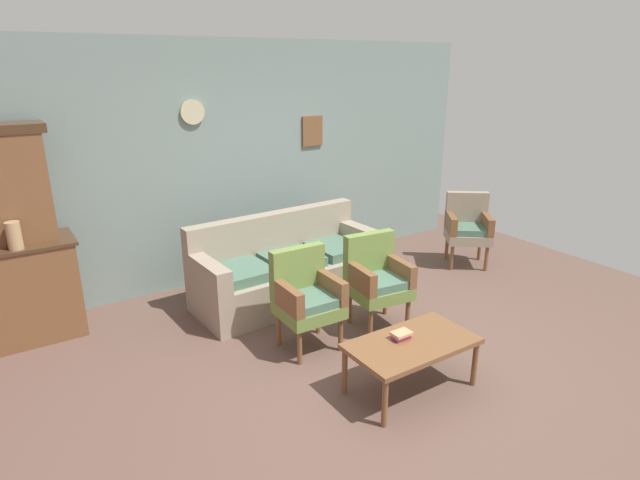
{
  "coord_description": "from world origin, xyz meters",
  "views": [
    {
      "loc": [
        -2.56,
        -2.88,
        2.45
      ],
      "look_at": [
        0.0,
        1.05,
        0.85
      ],
      "focal_mm": 29.38,
      "sensor_mm": 36.0,
      "label": 1
    }
  ],
  "objects_px": {
    "wingback_chair_by_fireplace": "(468,226)",
    "book_stack_on_table": "(401,335)",
    "coffee_table": "(412,346)",
    "vase_on_cabinet": "(14,236)",
    "armchair_near_couch_end": "(377,277)",
    "floral_couch": "(288,270)",
    "side_cabinet": "(12,294)",
    "armchair_near_cabinet": "(306,295)"
  },
  "relations": [
    {
      "from": "vase_on_cabinet",
      "to": "wingback_chair_by_fireplace",
      "type": "height_order",
      "value": "vase_on_cabinet"
    },
    {
      "from": "side_cabinet",
      "to": "armchair_near_cabinet",
      "type": "relative_size",
      "value": 1.28
    },
    {
      "from": "floral_couch",
      "to": "wingback_chair_by_fireplace",
      "type": "height_order",
      "value": "same"
    },
    {
      "from": "coffee_table",
      "to": "floral_couch",
      "type": "bearing_deg",
      "value": 88.71
    },
    {
      "from": "side_cabinet",
      "to": "floral_couch",
      "type": "xyz_separation_m",
      "value": [
        2.55,
        -0.56,
        -0.14
      ]
    },
    {
      "from": "vase_on_cabinet",
      "to": "wingback_chair_by_fireplace",
      "type": "xyz_separation_m",
      "value": [
        4.85,
        -0.72,
        -0.55
      ]
    },
    {
      "from": "coffee_table",
      "to": "book_stack_on_table",
      "type": "xyz_separation_m",
      "value": [
        -0.04,
        0.08,
        0.08
      ]
    },
    {
      "from": "side_cabinet",
      "to": "vase_on_cabinet",
      "type": "distance_m",
      "value": 0.62
    },
    {
      "from": "coffee_table",
      "to": "book_stack_on_table",
      "type": "bearing_deg",
      "value": 118.58
    },
    {
      "from": "armchair_near_cabinet",
      "to": "wingback_chair_by_fireplace",
      "type": "relative_size",
      "value": 1.0
    },
    {
      "from": "side_cabinet",
      "to": "armchair_near_couch_end",
      "type": "xyz_separation_m",
      "value": [
        2.95,
        -1.56,
        0.03
      ]
    },
    {
      "from": "armchair_near_couch_end",
      "to": "wingback_chair_by_fireplace",
      "type": "distance_m",
      "value": 2.11
    },
    {
      "from": "armchair_near_cabinet",
      "to": "armchair_near_couch_end",
      "type": "xyz_separation_m",
      "value": [
        0.78,
        -0.03,
        0.0
      ]
    },
    {
      "from": "floral_couch",
      "to": "side_cabinet",
      "type": "bearing_deg",
      "value": 167.64
    },
    {
      "from": "armchair_near_couch_end",
      "to": "book_stack_on_table",
      "type": "height_order",
      "value": "armchair_near_couch_end"
    },
    {
      "from": "wingback_chair_by_fireplace",
      "to": "coffee_table",
      "type": "bearing_deg",
      "value": -146.05
    },
    {
      "from": "floral_couch",
      "to": "coffee_table",
      "type": "height_order",
      "value": "floral_couch"
    },
    {
      "from": "vase_on_cabinet",
      "to": "coffee_table",
      "type": "relative_size",
      "value": 0.24
    },
    {
      "from": "armchair_near_cabinet",
      "to": "book_stack_on_table",
      "type": "relative_size",
      "value": 5.6
    },
    {
      "from": "floral_couch",
      "to": "wingback_chair_by_fireplace",
      "type": "xyz_separation_m",
      "value": [
        2.41,
        -0.34,
        0.17
      ]
    },
    {
      "from": "vase_on_cabinet",
      "to": "coffee_table",
      "type": "bearing_deg",
      "value": -44.69
    },
    {
      "from": "floral_couch",
      "to": "book_stack_on_table",
      "type": "height_order",
      "value": "floral_couch"
    },
    {
      "from": "vase_on_cabinet",
      "to": "coffee_table",
      "type": "xyz_separation_m",
      "value": [
        2.4,
        -2.37,
        -0.68
      ]
    },
    {
      "from": "wingback_chair_by_fireplace",
      "to": "coffee_table",
      "type": "xyz_separation_m",
      "value": [
        -2.45,
        -1.65,
        -0.12
      ]
    },
    {
      "from": "vase_on_cabinet",
      "to": "book_stack_on_table",
      "type": "relative_size",
      "value": 1.51
    },
    {
      "from": "floral_couch",
      "to": "coffee_table",
      "type": "distance_m",
      "value": 2.0
    },
    {
      "from": "vase_on_cabinet",
      "to": "armchair_near_cabinet",
      "type": "xyz_separation_m",
      "value": [
        2.07,
        -1.36,
        -0.55
      ]
    },
    {
      "from": "side_cabinet",
      "to": "vase_on_cabinet",
      "type": "relative_size",
      "value": 4.76
    },
    {
      "from": "vase_on_cabinet",
      "to": "armchair_near_couch_end",
      "type": "xyz_separation_m",
      "value": [
        2.85,
        -1.38,
        -0.55
      ]
    },
    {
      "from": "book_stack_on_table",
      "to": "coffee_table",
      "type": "bearing_deg",
      "value": -61.42
    },
    {
      "from": "armchair_near_couch_end",
      "to": "side_cabinet",
      "type": "bearing_deg",
      "value": 152.08
    },
    {
      "from": "side_cabinet",
      "to": "coffee_table",
      "type": "distance_m",
      "value": 3.57
    },
    {
      "from": "side_cabinet",
      "to": "wingback_chair_by_fireplace",
      "type": "bearing_deg",
      "value": -10.33
    },
    {
      "from": "armchair_near_couch_end",
      "to": "floral_couch",
      "type": "bearing_deg",
      "value": 111.97
    },
    {
      "from": "floral_couch",
      "to": "armchair_near_cabinet",
      "type": "height_order",
      "value": "same"
    },
    {
      "from": "wingback_chair_by_fireplace",
      "to": "book_stack_on_table",
      "type": "distance_m",
      "value": 2.95
    },
    {
      "from": "floral_couch",
      "to": "book_stack_on_table",
      "type": "bearing_deg",
      "value": -92.59
    },
    {
      "from": "wingback_chair_by_fireplace",
      "to": "book_stack_on_table",
      "type": "bearing_deg",
      "value": -147.73
    },
    {
      "from": "book_stack_on_table",
      "to": "floral_couch",
      "type": "bearing_deg",
      "value": 87.41
    },
    {
      "from": "vase_on_cabinet",
      "to": "book_stack_on_table",
      "type": "xyz_separation_m",
      "value": [
        2.36,
        -2.3,
        -0.6
      ]
    },
    {
      "from": "armchair_near_cabinet",
      "to": "book_stack_on_table",
      "type": "xyz_separation_m",
      "value": [
        0.28,
        -0.94,
        -0.05
      ]
    },
    {
      "from": "armchair_near_couch_end",
      "to": "book_stack_on_table",
      "type": "distance_m",
      "value": 1.04
    }
  ]
}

